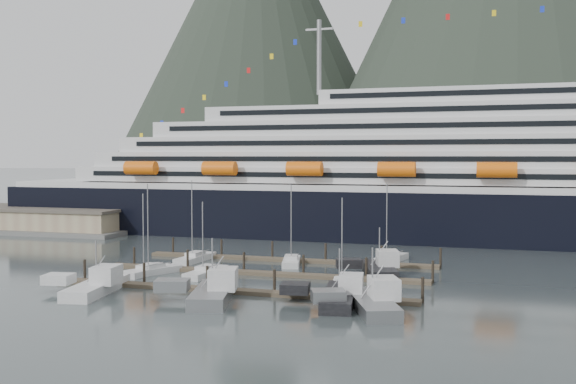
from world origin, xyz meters
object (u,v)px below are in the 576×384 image
at_px(sailboat_f, 291,262).
at_px(trawler_c, 338,295).
at_px(trawler_e, 378,268).
at_px(trawler_d, 371,302).
at_px(sailboat_a, 153,271).
at_px(trawler_a, 95,286).
at_px(sailboat_b, 148,271).
at_px(sailboat_g, 389,260).
at_px(trawler_b, 211,292).
at_px(sailboat_c, 206,273).
at_px(cruise_ship, 512,181).
at_px(warehouse, 40,221).
at_px(sailboat_e, 195,259).
at_px(sailboat_h, 342,286).

xyz_separation_m(sailboat_f, trawler_c, (13.09, -24.54, 0.47)).
bearing_deg(trawler_e, trawler_d, 170.25).
relative_size(sailboat_a, trawler_a, 0.99).
bearing_deg(sailboat_b, sailboat_g, -49.11).
height_order(trawler_a, trawler_e, trawler_e).
distance_m(trawler_a, trawler_b, 15.62).
relative_size(sailboat_a, sailboat_c, 1.22).
bearing_deg(cruise_ship, warehouse, -172.77).
bearing_deg(cruise_ship, sailboat_c, -127.51).
bearing_deg(trawler_b, cruise_ship, -41.73).
bearing_deg(warehouse, trawler_b, -40.31).
relative_size(sailboat_a, sailboat_e, 0.99).
bearing_deg(trawler_e, sailboat_a, 88.66).
distance_m(warehouse, trawler_e, 89.73).
relative_size(sailboat_a, sailboat_b, 1.12).
bearing_deg(sailboat_h, sailboat_e, 50.70).
bearing_deg(trawler_a, sailboat_c, -37.65).
relative_size(sailboat_e, trawler_c, 0.97).
distance_m(warehouse, trawler_b, 88.18).
relative_size(sailboat_b, trawler_c, 0.86).
distance_m(sailboat_b, trawler_d, 37.26).
bearing_deg(trawler_d, trawler_c, 35.09).
distance_m(sailboat_e, sailboat_g, 31.16).
distance_m(sailboat_b, sailboat_h, 29.28).
relative_size(sailboat_h, trawler_b, 0.92).
xyz_separation_m(sailboat_b, sailboat_e, (1.52, 12.78, 0.02)).
bearing_deg(trawler_d, sailboat_a, 46.41).
distance_m(cruise_ship, sailboat_c, 70.24).
distance_m(cruise_ship, sailboat_e, 66.63).
height_order(trawler_a, trawler_d, trawler_d).
distance_m(sailboat_f, trawler_a, 32.70).
xyz_separation_m(sailboat_b, trawler_d, (34.80, -13.30, 0.55)).
bearing_deg(sailboat_b, sailboat_f, -43.85).
xyz_separation_m(sailboat_h, trawler_d, (5.64, -10.76, 0.55)).
bearing_deg(sailboat_g, cruise_ship, -15.19).
height_order(sailboat_g, trawler_d, sailboat_g).
bearing_deg(trawler_b, trawler_a, 74.65).
distance_m(sailboat_f, trawler_c, 27.82).
bearing_deg(sailboat_b, sailboat_c, -75.75).
xyz_separation_m(cruise_ship, sailboat_g, (-19.30, -34.95, -11.62)).
relative_size(trawler_a, trawler_d, 1.01).
bearing_deg(warehouse, sailboat_a, -39.52).
height_order(sailboat_c, trawler_e, sailboat_c).
height_order(cruise_ship, sailboat_e, cruise_ship).
height_order(cruise_ship, trawler_a, cruise_ship).
bearing_deg(sailboat_a, sailboat_g, -30.10).
bearing_deg(trawler_c, warehouse, 47.99).
height_order(warehouse, trawler_e, trawler_e).
height_order(sailboat_c, trawler_d, sailboat_c).
xyz_separation_m(warehouse, trawler_d, (85.97, -56.39, -1.29)).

